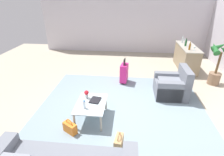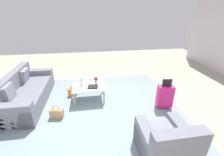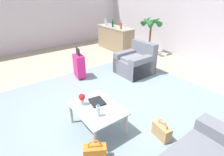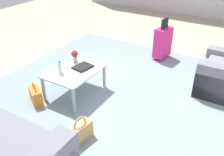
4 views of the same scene
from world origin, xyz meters
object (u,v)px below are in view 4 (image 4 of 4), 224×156
object	(u,v)px
suitcase_magenta	(163,42)
handbag_orange	(36,95)
coffee_table_book	(83,67)
flower_vase	(75,55)
handbag_tan	(81,132)
coffee_table	(74,73)
water_bottle	(60,68)

from	to	relation	value
suitcase_magenta	handbag_orange	bearing A→B (deg)	-23.11
coffee_table_book	suitcase_magenta	world-z (taller)	suitcase_magenta
flower_vase	handbag_tan	size ratio (longest dim) A/B	0.57
handbag_orange	suitcase_magenta	bearing A→B (deg)	156.89
coffee_table	flower_vase	bearing A→B (deg)	-145.71
water_bottle	suitcase_magenta	distance (m)	2.35
handbag_tan	suitcase_magenta	bearing A→B (deg)	-179.67
handbag_tan	water_bottle	bearing A→B (deg)	-126.63
water_bottle	suitcase_magenta	world-z (taller)	suitcase_magenta
coffee_table	handbag_tan	size ratio (longest dim) A/B	2.55
flower_vase	handbag_tan	distance (m)	1.41
coffee_table_book	handbag_orange	world-z (taller)	coffee_table_book
coffee_table_book	suitcase_magenta	size ratio (longest dim) A/B	0.33
flower_vase	handbag_orange	distance (m)	0.88
coffee_table	coffee_table_book	size ratio (longest dim) A/B	3.22
water_bottle	coffee_table_book	distance (m)	0.38
coffee_table	handbag_orange	distance (m)	0.68
suitcase_magenta	handbag_tan	bearing A→B (deg)	0.33
coffee_table	handbag_orange	world-z (taller)	coffee_table
flower_vase	handbag_tan	bearing A→B (deg)	40.15
suitcase_magenta	coffee_table	bearing A→B (deg)	-19.29
coffee_table	handbag_tan	distance (m)	1.11
handbag_tan	coffee_table_book	bearing A→B (deg)	-145.53
handbag_tan	handbag_orange	size ratio (longest dim) A/B	1.00
handbag_orange	coffee_table_book	bearing A→B (deg)	144.48
coffee_table_book	flower_vase	xyz separation A→B (m)	(-0.10, -0.23, 0.11)
water_bottle	handbag_orange	distance (m)	0.58
flower_vase	suitcase_magenta	xyz separation A→B (m)	(-1.78, 0.85, -0.21)
coffee_table	water_bottle	size ratio (longest dim) A/B	4.47
coffee_table	handbag_orange	bearing A→B (deg)	-35.94
flower_vase	suitcase_magenta	world-z (taller)	suitcase_magenta
flower_vase	suitcase_magenta	size ratio (longest dim) A/B	0.24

